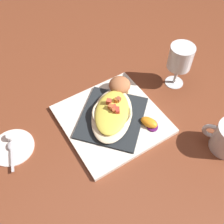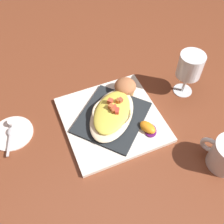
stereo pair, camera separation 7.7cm
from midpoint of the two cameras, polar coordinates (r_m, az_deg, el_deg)
ground_plane at (r=0.81m, az=2.74°, el=-2.02°), size 2.60×2.60×0.00m
square_plate at (r=0.80m, az=2.75°, el=-1.76°), size 0.32×0.32×0.01m
folded_napkin at (r=0.79m, az=2.78°, el=-1.34°), size 0.27×0.27×0.01m
gratin_dish at (r=0.78m, az=2.85°, el=-0.44°), size 0.23×0.22×0.05m
muffin at (r=0.84m, az=5.49°, el=5.23°), size 0.07×0.07×0.05m
orange_garnish at (r=0.77m, az=10.70°, el=-3.62°), size 0.06×0.07×0.02m
stemmed_glass at (r=0.85m, az=19.07°, el=8.97°), size 0.08×0.08×0.15m
creamer_saucer at (r=0.82m, az=-18.35°, el=-4.48°), size 0.12×0.12×0.01m
spoon at (r=0.80m, az=-18.56°, el=-4.68°), size 0.05×0.10×0.01m
creamer_cup_0 at (r=0.82m, az=-18.40°, el=-2.41°), size 0.02×0.02×0.02m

